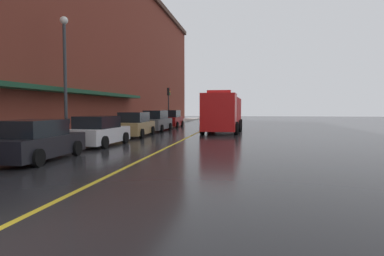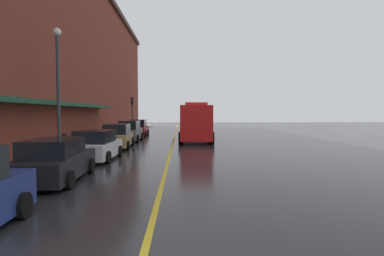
% 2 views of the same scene
% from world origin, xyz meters
% --- Properties ---
extents(ground_plane, '(112.00, 112.00, 0.00)m').
position_xyz_m(ground_plane, '(0.00, 25.00, 0.00)').
color(ground_plane, '#232326').
extents(sidewalk_left, '(2.40, 70.00, 0.15)m').
position_xyz_m(sidewalk_left, '(-6.20, 25.00, 0.07)').
color(sidewalk_left, '#ADA8A0').
rests_on(sidewalk_left, ground).
extents(lane_center_stripe, '(0.16, 70.00, 0.01)m').
position_xyz_m(lane_center_stripe, '(0.00, 25.00, 0.00)').
color(lane_center_stripe, gold).
rests_on(lane_center_stripe, ground).
extents(brick_building_left, '(10.91, 64.00, 15.79)m').
position_xyz_m(brick_building_left, '(-12.27, 23.99, 7.90)').
color(brick_building_left, maroon).
rests_on(brick_building_left, ground).
extents(parked_car_1, '(2.18, 4.58, 1.59)m').
position_xyz_m(parked_car_1, '(-4.01, 7.65, 0.75)').
color(parked_car_1, black).
rests_on(parked_car_1, ground).
extents(parked_car_2, '(2.21, 4.32, 1.61)m').
position_xyz_m(parked_car_2, '(-3.89, 12.95, 0.76)').
color(parked_car_2, silver).
rests_on(parked_car_2, ground).
extents(parked_car_3, '(2.15, 4.83, 1.74)m').
position_xyz_m(parked_car_3, '(-3.95, 19.01, 0.82)').
color(parked_car_3, '#A5844C').
rests_on(parked_car_3, ground).
extents(parked_car_4, '(1.99, 4.91, 1.83)m').
position_xyz_m(parked_car_4, '(-3.98, 24.81, 0.85)').
color(parked_car_4, '#595B60').
rests_on(parked_car_4, ground).
extents(parked_car_5, '(1.97, 4.26, 1.81)m').
position_xyz_m(parked_car_5, '(-4.00, 30.93, 0.84)').
color(parked_car_5, maroon).
rests_on(parked_car_5, ground).
extents(fire_truck, '(3.10, 9.00, 3.39)m').
position_xyz_m(fire_truck, '(2.02, 24.51, 1.62)').
color(fire_truck, red).
rests_on(fire_truck, ground).
extents(parking_meter_0, '(0.14, 0.18, 1.33)m').
position_xyz_m(parking_meter_0, '(-5.35, 12.24, 1.06)').
color(parking_meter_0, '#4C4C51').
rests_on(parking_meter_0, sidewalk_left).
extents(parking_meter_1, '(0.14, 0.18, 1.33)m').
position_xyz_m(parking_meter_1, '(-5.35, 12.36, 1.06)').
color(parking_meter_1, '#4C4C51').
rests_on(parking_meter_1, sidewalk_left).
extents(parking_meter_2, '(0.14, 0.18, 1.33)m').
position_xyz_m(parking_meter_2, '(-5.35, 32.18, 1.06)').
color(parking_meter_2, '#4C4C51').
rests_on(parking_meter_2, sidewalk_left).
extents(street_lamp_left, '(0.44, 0.44, 6.94)m').
position_xyz_m(street_lamp_left, '(-5.95, 13.21, 4.40)').
color(street_lamp_left, '#33383D').
rests_on(street_lamp_left, sidewalk_left).
extents(traffic_light_near, '(0.38, 0.36, 4.30)m').
position_xyz_m(traffic_light_near, '(-5.29, 34.90, 3.16)').
color(traffic_light_near, '#232326').
rests_on(traffic_light_near, sidewalk_left).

